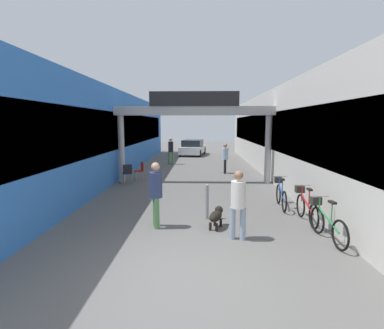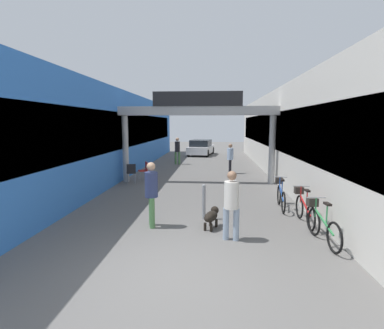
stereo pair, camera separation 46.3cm
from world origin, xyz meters
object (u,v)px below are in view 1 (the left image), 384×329
Objects in this scene: bicycle_blue_third at (281,194)px; cafe_chair_black_nearer at (127,172)px; bicycle_red_second at (306,206)px; cafe_chair_red_farther at (140,169)px; pedestrian_with_dog at (238,201)px; parked_car_white at (193,148)px; bollard_post_metal at (207,201)px; bicycle_green_nearest at (326,221)px; pedestrian_carrying_crate at (225,156)px; dog_on_leash at (216,216)px; pedestrian_elderly_walking at (171,149)px; pedestrian_companion at (156,190)px.

bicycle_blue_third is 1.90× the size of cafe_chair_black_nearer.
cafe_chair_black_nearer is at bearing 140.78° from bicycle_red_second.
bicycle_blue_third is 7.04m from cafe_chair_red_farther.
pedestrian_with_dog reaches higher than parked_car_white.
bollard_post_metal is at bearing 114.58° from pedestrian_with_dog.
bicycle_blue_third is at bearing 96.49° from bicycle_green_nearest.
bollard_post_metal is at bearing 152.33° from bicycle_green_nearest.
pedestrian_carrying_crate is 6.79m from bicycle_blue_third.
pedestrian_with_dog is 1.00× the size of pedestrian_carrying_crate.
bicycle_blue_third is 16.64m from parked_car_white.
cafe_chair_red_farther reaches higher than dog_on_leash.
pedestrian_elderly_walking reaches higher than dog_on_leash.
pedestrian_with_dog is at bearing -57.13° from cafe_chair_black_nearer.
parked_car_white reaches higher than bollard_post_metal.
pedestrian_companion reaches higher than bollard_post_metal.
cafe_chair_red_farther is (-3.29, 6.46, 0.21)m from dog_on_leash.
parked_car_white is at bearing 92.82° from bollard_post_metal.
pedestrian_companion reaches higher than dog_on_leash.
bicycle_green_nearest is 1.90× the size of cafe_chair_black_nearer.
bicycle_red_second is 1.49m from bicycle_blue_third.
bollard_post_metal reaches higher than dog_on_leash.
pedestrian_elderly_walking is 2.39× the size of dog_on_leash.
dog_on_leash is 0.44× the size of bicycle_red_second.
pedestrian_companion is 2.29× the size of dog_on_leash.
dog_on_leash is at bearing -56.84° from cafe_chair_black_nearer.
bollard_post_metal is 17.68m from parked_car_white.
parked_car_white reaches higher than bicycle_red_second.
parked_car_white is (0.48, 18.38, -0.34)m from pedestrian_companion.
pedestrian_carrying_crate is 9.87m from parked_car_white.
dog_on_leash is 0.79m from bollard_post_metal.
pedestrian_with_dog is 9.51m from pedestrian_carrying_crate.
dog_on_leash is 18.42m from parked_car_white.
pedestrian_with_dog is 1.84× the size of cafe_chair_red_farther.
pedestrian_companion is 6.12m from cafe_chair_black_nearer.
pedestrian_elderly_walking reaches higher than bollard_post_metal.
pedestrian_elderly_walking is (-0.84, 12.30, 0.05)m from pedestrian_companion.
pedestrian_carrying_crate is at bearing 81.81° from bollard_post_metal.
pedestrian_companion is 0.41× the size of parked_car_white.
cafe_chair_black_nearer is at bearing 122.87° from pedestrian_with_dog.
pedestrian_with_dog reaches higher than dog_on_leash.
bicycle_green_nearest is 2.80m from bicycle_blue_third.
parked_car_white is (-1.10, 18.39, 0.32)m from dog_on_leash.
cafe_chair_red_farther is 12.12m from parked_car_white.
dog_on_leash is (-0.46, 0.77, -0.61)m from pedestrian_with_dog.
dog_on_leash is at bearing 164.26° from bicycle_green_nearest.
cafe_chair_red_farther is (-3.06, 5.73, 0.03)m from bollard_post_metal.
pedestrian_elderly_walking is 1.06× the size of bicycle_green_nearest.
pedestrian_carrying_crate is at bearing 87.21° from pedestrian_with_dog.
bicycle_green_nearest is (4.94, -13.01, -0.60)m from pedestrian_elderly_walking.
parked_car_white is at bearing 78.28° from cafe_chair_black_nearer.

